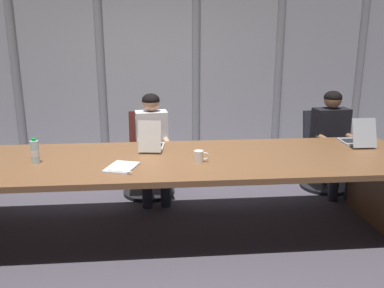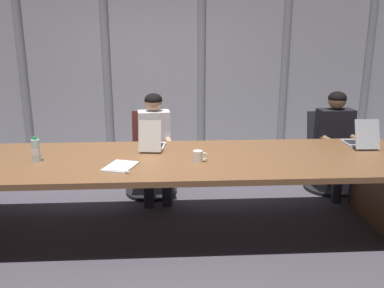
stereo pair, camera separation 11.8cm
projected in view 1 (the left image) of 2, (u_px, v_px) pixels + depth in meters
The scene contains 12 objects.
ground_plane at pixel (151, 233), 3.85m from camera, with size 15.29×15.29×0.00m, color #47424C.
conference_table at pixel (149, 172), 3.69m from camera, with size 4.91×1.21×0.73m.
curtain_backdrop at pixel (149, 54), 5.86m from camera, with size 7.64×0.17×3.06m.
laptop_left_mid at pixel (152, 144), 3.93m from camera, with size 0.26×0.40×0.31m.
laptop_center at pixel (357, 139), 4.12m from camera, with size 0.24×0.41×0.29m.
office_chair_left_mid at pixel (148, 164), 4.77m from camera, with size 0.60×0.60×0.94m.
office_chair_center at pixel (325, 159), 4.96m from camera, with size 0.60×0.61×0.92m.
person_left_mid at pixel (153, 141), 4.54m from camera, with size 0.40×0.57×1.18m.
person_center at pixel (333, 136), 4.73m from camera, with size 0.44×0.57×1.19m.
water_bottle_secondary at pixel (35, 152), 3.52m from camera, with size 0.07×0.07×0.22m.
coffee_mug_near at pixel (199, 156), 3.56m from camera, with size 0.13×0.08×0.10m.
spiral_notepad at pixel (122, 167), 3.40m from camera, with size 0.31×0.36×0.03m.
Camera 1 is at (0.07, -3.52, 1.82)m, focal length 38.12 mm.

